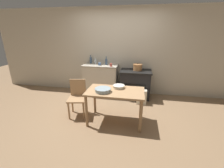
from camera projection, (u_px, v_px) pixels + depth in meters
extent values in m
plane|color=#896B4C|center=(108.00, 116.00, 3.51)|extent=(14.00, 14.00, 0.00)
cube|color=beige|center=(118.00, 52.00, 4.55)|extent=(8.00, 0.07, 2.55)
cube|color=beige|center=(101.00, 80.00, 4.64)|extent=(1.01, 0.52, 0.90)
cube|color=#A9A08F|center=(100.00, 65.00, 4.49)|extent=(1.04, 0.55, 0.03)
cube|color=black|center=(135.00, 84.00, 4.45)|extent=(0.84, 0.59, 0.77)
cube|color=black|center=(136.00, 71.00, 4.31)|extent=(0.88, 0.63, 0.04)
cube|color=black|center=(135.00, 89.00, 4.18)|extent=(0.59, 0.01, 0.32)
cube|color=#A87F56|center=(115.00, 91.00, 3.07)|extent=(1.18, 0.67, 0.03)
cylinder|color=#97724E|center=(86.00, 112.00, 3.02)|extent=(0.06, 0.06, 0.69)
cylinder|color=#97724E|center=(141.00, 117.00, 2.83)|extent=(0.06, 0.06, 0.69)
cylinder|color=#97724E|center=(95.00, 99.00, 3.55)|extent=(0.06, 0.06, 0.69)
cylinder|color=#97724E|center=(141.00, 103.00, 3.37)|extent=(0.06, 0.06, 0.69)
cube|color=#A87F56|center=(77.00, 99.00, 3.41)|extent=(0.47, 0.47, 0.03)
cube|color=#A87F56|center=(78.00, 87.00, 3.51)|extent=(0.36, 0.10, 0.40)
cylinder|color=#A87F56|center=(69.00, 111.00, 3.32)|extent=(0.04, 0.04, 0.41)
cylinder|color=#A87F56|center=(84.00, 111.00, 3.33)|extent=(0.04, 0.04, 0.41)
cylinder|color=#A87F56|center=(72.00, 104.00, 3.63)|extent=(0.04, 0.04, 0.41)
cylinder|color=#A87F56|center=(86.00, 104.00, 3.64)|extent=(0.04, 0.04, 0.41)
cube|color=beige|center=(142.00, 97.00, 4.08)|extent=(0.27, 0.19, 0.39)
cylinder|color=#B77A47|center=(138.00, 68.00, 4.31)|extent=(0.25, 0.25, 0.16)
cylinder|color=#B77A47|center=(138.00, 64.00, 4.28)|extent=(0.27, 0.27, 0.02)
sphere|color=black|center=(138.00, 64.00, 4.27)|extent=(0.02, 0.02, 0.02)
cylinder|color=#93A8B2|center=(103.00, 90.00, 3.00)|extent=(0.30, 0.30, 0.07)
cylinder|color=#8597A0|center=(103.00, 89.00, 2.99)|extent=(0.32, 0.32, 0.01)
cylinder|color=silver|center=(119.00, 87.00, 3.20)|extent=(0.23, 0.23, 0.06)
cylinder|color=beige|center=(119.00, 86.00, 3.19)|extent=(0.25, 0.25, 0.01)
cylinder|color=#3D5675|center=(106.00, 62.00, 4.46)|extent=(0.07, 0.07, 0.18)
cylinder|color=#3D5675|center=(106.00, 58.00, 4.41)|extent=(0.03, 0.03, 0.07)
cylinder|color=#3D5675|center=(91.00, 60.00, 4.67)|extent=(0.07, 0.07, 0.18)
cylinder|color=#3D5675|center=(91.00, 56.00, 4.63)|extent=(0.03, 0.03, 0.07)
cylinder|color=silver|center=(95.00, 62.00, 4.58)|extent=(0.06, 0.06, 0.14)
cylinder|color=silver|center=(95.00, 58.00, 4.55)|extent=(0.02, 0.02, 0.05)
cylinder|color=#B74C42|center=(111.00, 65.00, 4.25)|extent=(0.07, 0.07, 0.09)
cylinder|color=#4C6B99|center=(100.00, 64.00, 4.41)|extent=(0.09, 0.09, 0.08)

